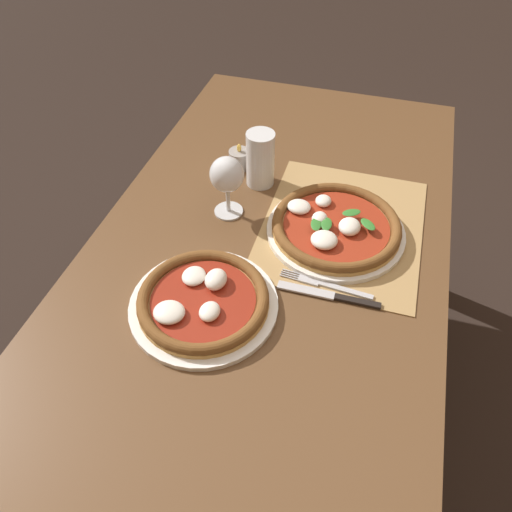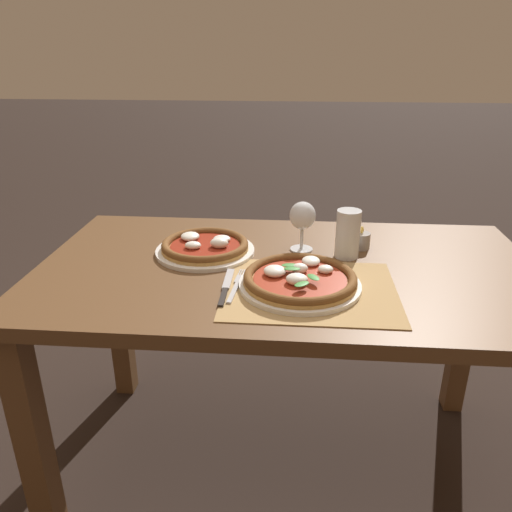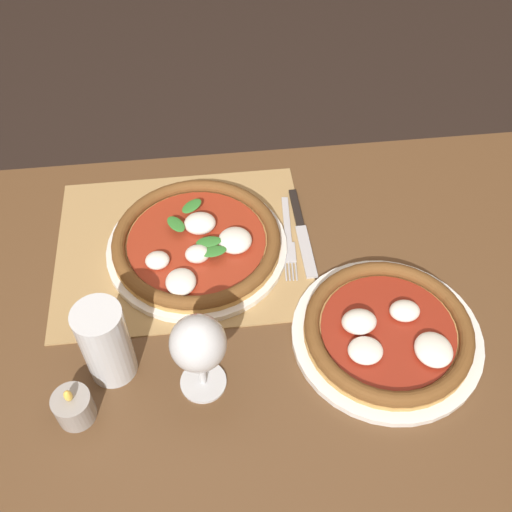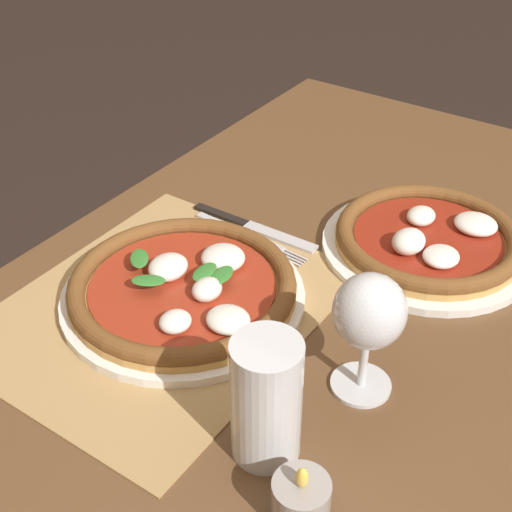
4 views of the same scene
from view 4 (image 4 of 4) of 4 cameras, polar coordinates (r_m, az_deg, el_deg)
The scene contains 9 objects.
dining_table at distance 0.98m, azimuth 2.51°, elevation -10.30°, with size 1.44×0.80×0.74m.
paper_placemat at distance 0.94m, azimuth -7.42°, elevation -4.17°, with size 0.45×0.37×0.00m, color #A88451.
pizza_near at distance 0.93m, azimuth -5.78°, elevation -2.58°, with size 0.32×0.32×0.05m.
pizza_far at distance 1.05m, azimuth 13.63°, elevation 1.29°, with size 0.30×0.30×0.05m.
wine_glass at distance 0.77m, azimuth 9.03°, elevation -4.77°, with size 0.08×0.08×0.16m.
pint_glass at distance 0.72m, azimuth 0.82°, elevation -11.59°, with size 0.07×0.07×0.15m.
fork at distance 1.05m, azimuth -0.51°, elevation 1.45°, with size 0.03×0.20×0.00m.
knife at distance 1.07m, azimuth -0.19°, elevation 2.31°, with size 0.02×0.22×0.01m.
votive_candle at distance 0.70m, azimuth 3.59°, elevation -19.05°, with size 0.06×0.06×0.07m.
Camera 4 is at (0.58, 0.35, 1.34)m, focal length 50.00 mm.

